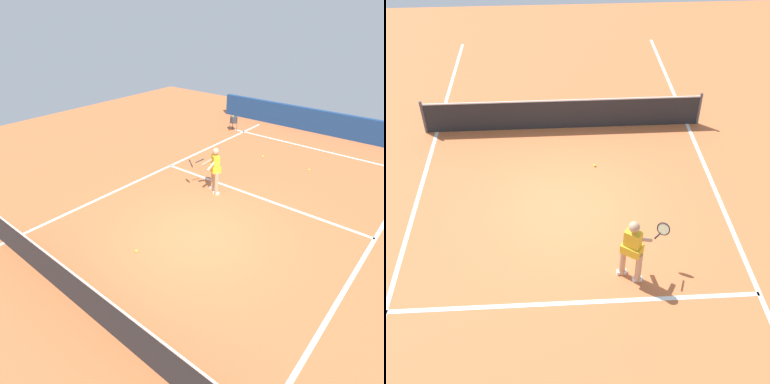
# 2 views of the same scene
# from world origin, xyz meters

# --- Properties ---
(ground_plane) EXTENTS (27.83, 27.83, 0.00)m
(ground_plane) POSITION_xyz_m (0.00, 0.00, 0.00)
(ground_plane) COLOR #C66638
(service_line_marking) EXTENTS (7.42, 0.10, 0.01)m
(service_line_marking) POSITION_xyz_m (0.00, -2.89, 0.00)
(service_line_marking) COLOR white
(service_line_marking) RESTS_ON ground
(sideline_left_marking) EXTENTS (0.10, 19.41, 0.01)m
(sideline_left_marking) POSITION_xyz_m (-3.71, 0.00, 0.00)
(sideline_left_marking) COLOR white
(sideline_left_marking) RESTS_ON ground
(sideline_right_marking) EXTENTS (0.10, 19.41, 0.01)m
(sideline_right_marking) POSITION_xyz_m (3.71, 0.00, 0.00)
(sideline_right_marking) COLOR white
(sideline_right_marking) RESTS_ON ground
(court_net) EXTENTS (8.10, 0.08, 1.02)m
(court_net) POSITION_xyz_m (0.00, 3.49, 0.48)
(court_net) COLOR #4C4C51
(court_net) RESTS_ON ground
(tennis_player) EXTENTS (1.09, 0.76, 1.55)m
(tennis_player) POSITION_xyz_m (1.18, -2.27, 0.85)
(tennis_player) COLOR tan
(tennis_player) RESTS_ON ground
(tennis_ball_far) EXTENTS (0.07, 0.07, 0.07)m
(tennis_ball_far) POSITION_xyz_m (0.76, 1.54, 0.03)
(tennis_ball_far) COLOR #D1E533
(tennis_ball_far) RESTS_ON ground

